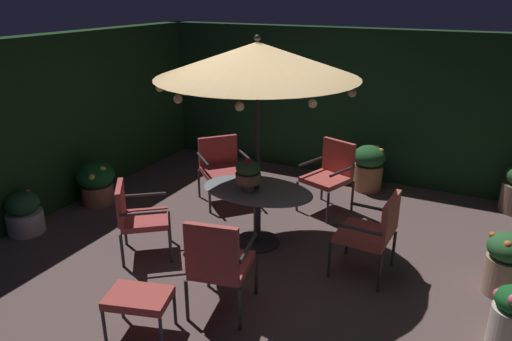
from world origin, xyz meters
TOP-DOWN VIEW (x-y plane):
  - ground_plane at (0.00, 0.00)m, footprint 6.86×6.52m
  - hedge_backdrop_rear at (0.00, 3.11)m, footprint 6.86×0.30m
  - hedge_backdrop_left at (-3.28, 0.00)m, footprint 0.30×6.52m
  - patio_dining_table at (-0.13, 0.18)m, footprint 1.40×0.92m
  - patio_umbrella at (-0.13, 0.18)m, footprint 2.29×2.29m
  - centerpiece_planter at (-0.19, 0.07)m, footprint 0.30×0.30m
  - patio_chair_north at (-1.20, 1.15)m, footprint 0.90×0.90m
  - patio_chair_northeast at (-1.27, -0.70)m, footprint 0.79×0.79m
  - patio_chair_east at (0.17, -1.25)m, footprint 0.67×0.71m
  - patio_chair_southeast at (1.32, 0.11)m, footprint 0.62×0.65m
  - patio_chair_south at (0.36, 1.54)m, footprint 0.75×0.75m
  - ottoman_footrest at (-0.33, -1.82)m, footprint 0.65×0.53m
  - potted_plant_left_near at (0.66, 2.53)m, footprint 0.50×0.50m
  - potted_plant_right_far at (-2.97, -0.92)m, footprint 0.46×0.46m
  - potted_plant_back_center at (-2.77, 0.18)m, footprint 0.55×0.55m
  - potted_plant_back_right at (2.64, 0.37)m, footprint 0.42×0.42m
  - potted_plant_back_left at (2.69, -0.48)m, footprint 0.35×0.35m

SIDE VIEW (x-z plane):
  - ground_plane at x=0.00m, z-range -0.02..0.00m
  - potted_plant_right_far at x=-2.97m, z-range -0.01..0.55m
  - potted_plant_back_left at x=2.69m, z-range 0.01..0.61m
  - potted_plant_back_center at x=-2.77m, z-range 0.03..0.68m
  - potted_plant_back_right at x=2.64m, z-range 0.02..0.70m
  - ottoman_footrest at x=-0.33m, z-range 0.16..0.58m
  - potted_plant_left_near at x=0.66m, z-range 0.02..0.74m
  - patio_chair_northeast at x=-1.27m, z-range 0.08..0.98m
  - patio_dining_table at x=-0.13m, z-range 0.19..0.92m
  - patio_chair_north at x=-1.20m, z-range 0.09..1.03m
  - patio_chair_southeast at x=1.32m, z-range 0.08..1.04m
  - patio_chair_south at x=0.36m, z-range 0.08..1.08m
  - patio_chair_east at x=0.17m, z-range 0.07..1.12m
  - centerpiece_planter at x=-0.19m, z-range 0.77..1.18m
  - hedge_backdrop_rear at x=0.00m, z-range 0.00..2.44m
  - hedge_backdrop_left at x=-3.28m, z-range 0.00..2.44m
  - patio_umbrella at x=-0.13m, z-range 1.00..3.53m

